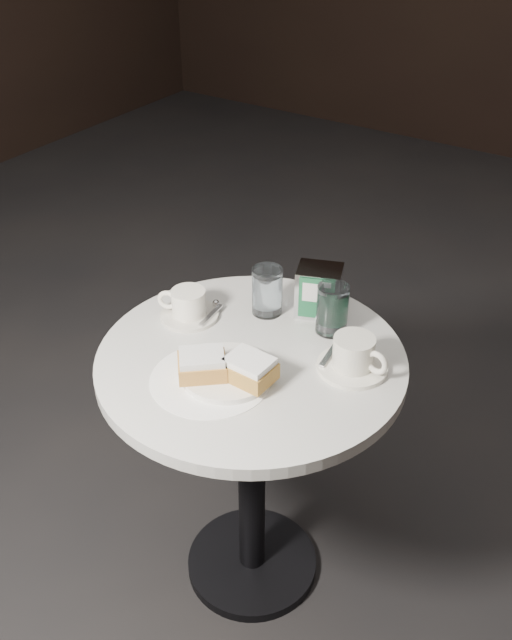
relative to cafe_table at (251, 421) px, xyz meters
The scene contains 9 objects.
ground 0.55m from the cafe_table, ahead, with size 7.00×7.00×0.00m, color black.
cafe_table is the anchor object (origin of this frame).
sugar_spill 0.23m from the cafe_table, 102.24° to the right, with size 0.26×0.26×0.00m, color white.
beignet_plate 0.24m from the cafe_table, 88.76° to the right, with size 0.27×0.27×0.07m.
coffee_cup_left 0.32m from the cafe_table, 167.50° to the left, with size 0.18×0.18×0.07m.
coffee_cup_right 0.33m from the cafe_table, 21.01° to the left, with size 0.18×0.18×0.08m.
water_glass_left 0.31m from the cafe_table, 111.36° to the left, with size 0.08×0.08×0.12m.
water_glass_right 0.33m from the cafe_table, 61.15° to the left, with size 0.09×0.09×0.12m.
napkin_dispenser 0.35m from the cafe_table, 80.60° to the left, with size 0.13×0.12×0.12m.
Camera 1 is at (0.71, -1.06, 1.71)m, focal length 40.00 mm.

